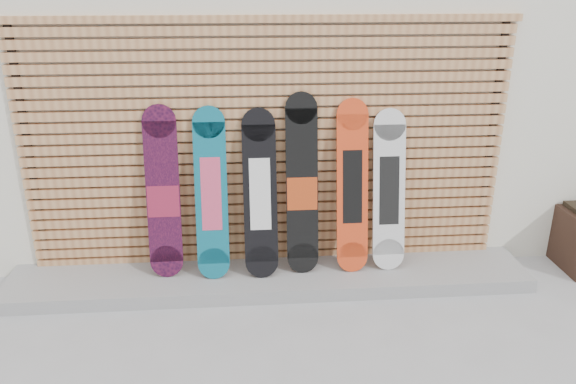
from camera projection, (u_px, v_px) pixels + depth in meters
name	position (u px, v px, depth m)	size (l,w,h in m)	color
ground	(294.00, 326.00, 4.42)	(80.00, 80.00, 0.00)	#939396
building	(309.00, 43.00, 7.07)	(12.00, 5.00, 3.60)	silver
concrete_step	(270.00, 278.00, 5.02)	(4.60, 0.70, 0.12)	gray
slat_wall	(267.00, 145.00, 4.88)	(4.26, 0.08, 2.29)	#B3784A
snowboard_0	(163.00, 194.00, 4.78)	(0.29, 0.29, 1.48)	black
snowboard_1	(211.00, 194.00, 4.78)	(0.28, 0.36, 1.46)	#0B5A71
snowboard_2	(260.00, 194.00, 4.81)	(0.29, 0.37, 1.44)	black
snowboard_3	(302.00, 186.00, 4.84)	(0.28, 0.31, 1.57)	black
snowboard_4	(352.00, 187.00, 4.88)	(0.27, 0.33, 1.50)	red
snowboard_5	(389.00, 191.00, 4.92)	(0.28, 0.32, 1.41)	silver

